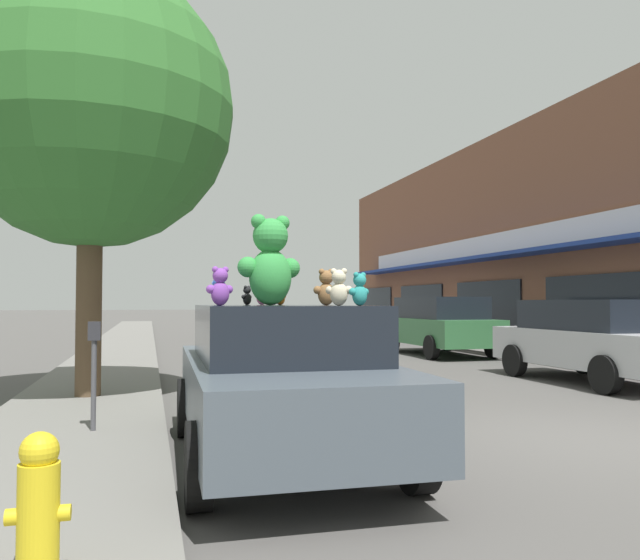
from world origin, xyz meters
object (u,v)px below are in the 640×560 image
Objects in this scene: street_tree at (92,108)px; parked_car_far_center at (593,338)px; teddy_bear_cream at (339,288)px; teddy_bear_black at (247,296)px; parking_meter at (94,361)px; teddy_bear_purple at (220,287)px; plush_art_car at (281,378)px; teddy_bear_blue at (219,291)px; fire_hydrant at (39,505)px; teddy_bear_teal at (360,290)px; parked_car_far_right at (440,324)px; teddy_bear_orange at (280,295)px; teddy_bear_giant at (270,262)px; teddy_bear_brown at (326,288)px; teddy_bear_pink at (262,292)px.

parked_car_far_center is at bearing -0.09° from street_tree.
teddy_bear_cream is at bearing -143.77° from parked_car_far_center.
teddy_bear_black is 2.00m from parking_meter.
teddy_bear_purple is at bearing 8.89° from teddy_bear_cream.
teddy_bear_black reaches higher than plush_art_car.
teddy_bear_cream reaches higher than teddy_bear_blue.
teddy_bear_purple reaches higher than fire_hydrant.
teddy_bear_teal is 0.04× the size of street_tree.
teddy_bear_blue is at bearing -113.00° from teddy_bear_purple.
teddy_bear_blue is at bearing -44.72° from parking_meter.
plush_art_car is at bearing 54.14° from fire_hydrant.
plush_art_car is 12.82× the size of teddy_bear_cream.
parked_car_far_right is at bearing -143.23° from teddy_bear_teal.
parked_car_far_center is 5.74× the size of fire_hydrant.
street_tree is (-9.57, -6.84, 3.84)m from parked_car_far_right.
street_tree is (-2.33, 3.95, 3.09)m from teddy_bear_orange.
teddy_bear_giant reaches higher than teddy_bear_blue.
parking_meter is at bearing -69.12° from teddy_bear_black.
teddy_bear_orange is at bearing 81.13° from plush_art_car.
plush_art_car is 20.34× the size of teddy_bear_black.
teddy_bear_blue is 3.27m from fire_hydrant.
teddy_bear_cream is (1.03, -0.88, 0.02)m from teddy_bear_blue.
street_tree reaches higher than teddy_bear_cream.
teddy_bear_blue reaches higher than teddy_bear_black.
teddy_bear_orange is at bearing 93.89° from teddy_bear_black.
parked_car_far_center is (7.31, 4.32, 0.05)m from plush_art_car.
teddy_bear_orange is at bearing -50.14° from teddy_bear_cream.
teddy_bear_blue reaches higher than teddy_bear_orange.
street_tree is (-1.63, 4.20, 3.05)m from teddy_bear_blue.
teddy_bear_cream is at bearing 75.59° from teddy_bear_blue.
street_tree reaches higher than parked_car_far_right.
plush_art_car is at bearing -87.59° from teddy_bear_teal.
teddy_bear_black is at bearing -72.67° from teddy_bear_orange.
teddy_bear_black reaches higher than parking_meter.
parked_car_far_right is at bearing -170.50° from teddy_bear_black.
plush_art_car is 1.23m from teddy_bear_purple.
street_tree reaches higher than teddy_bear_blue.
teddy_bear_giant is at bearing -34.59° from parking_meter.
teddy_bear_brown is 2.97m from parking_meter.
teddy_bear_giant is at bearing -38.01° from teddy_bear_cream.
teddy_bear_cream reaches higher than teddy_bear_black.
plush_art_car is 0.95m from teddy_bear_orange.
teddy_bear_teal is 1.29× the size of teddy_bear_orange.
teddy_bear_teal is 1.37× the size of teddy_bear_black.
parked_car_far_right is (7.40, 11.03, -1.10)m from teddy_bear_giant.
teddy_bear_purple is 14.14m from parked_car_far_right.
parking_meter is (-1.91, 0.42, -0.81)m from teddy_bear_pink.
teddy_bear_orange is (0.75, 0.84, -0.06)m from teddy_bear_purple.
teddy_bear_blue is 0.24× the size of parking_meter.
teddy_bear_brown is 0.08× the size of parked_car_far_center.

